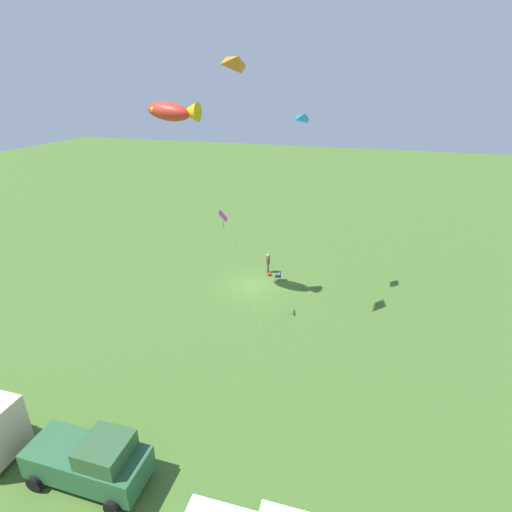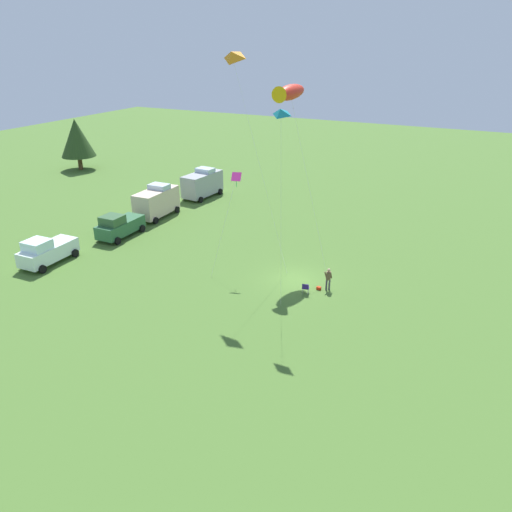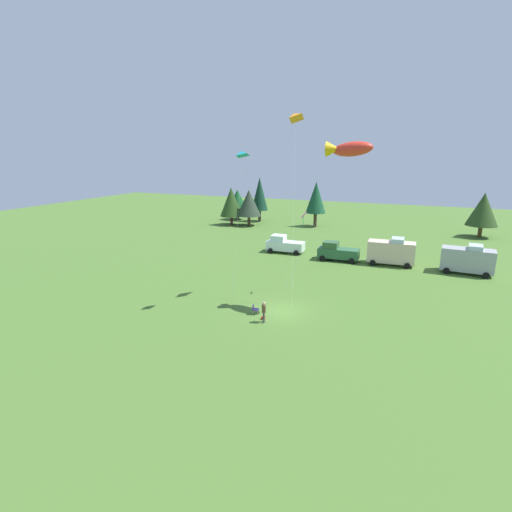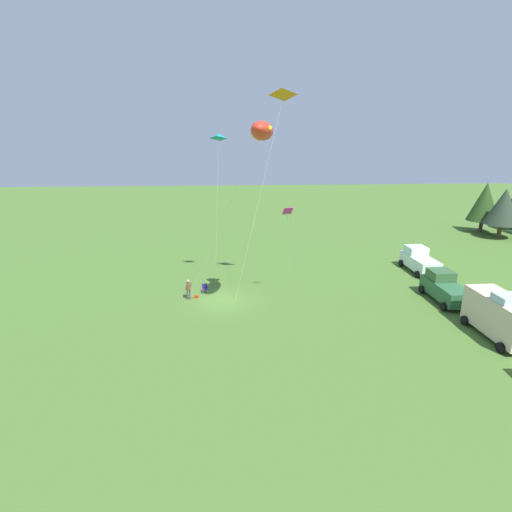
# 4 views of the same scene
# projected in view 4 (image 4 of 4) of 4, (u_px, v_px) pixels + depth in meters

# --- Properties ---
(ground_plane) EXTENTS (160.00, 160.00, 0.00)m
(ground_plane) POSITION_uv_depth(u_px,v_px,m) (222.00, 301.00, 33.15)
(ground_plane) COLOR #466B2A
(person_kite_flyer) EXTENTS (0.47, 0.59, 1.74)m
(person_kite_flyer) POSITION_uv_depth(u_px,v_px,m) (188.00, 288.00, 33.16)
(person_kite_flyer) COLOR #47424B
(person_kite_flyer) RESTS_ON ground
(folding_chair) EXTENTS (0.57, 0.57, 0.82)m
(folding_chair) POSITION_uv_depth(u_px,v_px,m) (205.00, 288.00, 34.66)
(folding_chair) COLOR navy
(folding_chair) RESTS_ON ground
(backpack_on_grass) EXTENTS (0.26, 0.35, 0.22)m
(backpack_on_grass) POSITION_uv_depth(u_px,v_px,m) (196.00, 296.00, 33.73)
(backpack_on_grass) COLOR red
(backpack_on_grass) RESTS_ON ground
(truck_white_pickup) EXTENTS (5.05, 2.51, 2.34)m
(truck_white_pickup) POSITION_uv_depth(u_px,v_px,m) (419.00, 261.00, 40.14)
(truck_white_pickup) COLOR white
(truck_white_pickup) RESTS_ON ground
(truck_green_flatbed) EXTENTS (5.03, 2.46, 2.34)m
(truck_green_flatbed) POSITION_uv_depth(u_px,v_px,m) (445.00, 288.00, 32.95)
(truck_green_flatbed) COLOR #2D603A
(truck_green_flatbed) RESTS_ON ground
(van_camper_beige) EXTENTS (5.44, 2.69, 3.34)m
(van_camper_beige) POSITION_uv_depth(u_px,v_px,m) (502.00, 315.00, 26.69)
(van_camper_beige) COLOR beige
(van_camper_beige) RESTS_ON ground
(kite_large_fish) EXTENTS (6.88, 6.79, 14.17)m
(kite_large_fish) POSITION_uv_depth(u_px,v_px,m) (262.00, 131.00, 25.22)
(kite_large_fish) COLOR red
(kite_large_fish) RESTS_ON ground
(kite_diamond_rainbow) EXTENTS (3.22, 1.29, 7.83)m
(kite_diamond_rainbow) POSITION_uv_depth(u_px,v_px,m) (288.00, 214.00, 31.21)
(kite_diamond_rainbow) COLOR #DC2E94
(kite_diamond_rainbow) RESTS_ON ground
(kite_delta_teal) EXTENTS (1.41, 1.41, 13.44)m
(kite_delta_teal) POSITION_uv_depth(u_px,v_px,m) (219.00, 137.00, 32.82)
(kite_delta_teal) COLOR teal
(kite_delta_teal) RESTS_ON ground
(kite_delta_orange) EXTENTS (2.28, 4.89, 16.71)m
(kite_delta_orange) POSITION_uv_depth(u_px,v_px,m) (284.00, 93.00, 29.55)
(kite_delta_orange) COLOR orange
(kite_delta_orange) RESTS_ON ground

